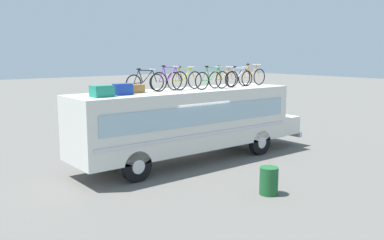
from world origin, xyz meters
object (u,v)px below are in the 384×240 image
luggage_bag_1 (102,91)px  rooftop_bicycle_6 (239,78)px  luggage_bag_3 (134,89)px  rooftop_bicycle_7 (252,76)px  rooftop_bicycle_3 (185,80)px  bus (190,120)px  rooftop_bicycle_2 (169,80)px  luggage_bag_2 (123,89)px  rooftop_bicycle_1 (145,82)px  trash_bin (269,181)px  rooftop_bicycle_4 (212,79)px  rooftop_bicycle_5 (224,79)px

luggage_bag_1 → rooftop_bicycle_6: 6.61m
luggage_bag_3 → rooftop_bicycle_7: size_ratio=0.40×
rooftop_bicycle_3 → bus: bearing=-51.1°
luggage_bag_1 → rooftop_bicycle_6: bearing=2.1°
luggage_bag_1 → rooftop_bicycle_2: size_ratio=0.39×
bus → rooftop_bicycle_2: 1.90m
luggage_bag_2 → luggage_bag_3: bearing=30.0°
rooftop_bicycle_2 → rooftop_bicycle_3: 0.88m
bus → rooftop_bicycle_7: rooftop_bicycle_7 is taller
bus → rooftop_bicycle_1: rooftop_bicycle_1 is taller
rooftop_bicycle_7 → trash_bin: (-4.11, -4.68, -2.87)m
bus → rooftop_bicycle_7: size_ratio=6.31×
trash_bin → rooftop_bicycle_4: bearing=71.6°
luggage_bag_1 → rooftop_bicycle_5: rooftop_bicycle_5 is taller
rooftop_bicycle_3 → rooftop_bicycle_4: (0.95, -0.57, -0.00)m
rooftop_bicycle_3 → trash_bin: rooftop_bicycle_3 is taller
bus → rooftop_bicycle_7: (3.48, -0.02, 1.61)m
rooftop_bicycle_1 → luggage_bag_3: bearing=-164.7°
luggage_bag_3 → trash_bin: (1.82, -4.88, -2.62)m
luggage_bag_2 → luggage_bag_3: luggage_bag_2 is taller
rooftop_bicycle_1 → rooftop_bicycle_4: 2.78m
luggage_bag_2 → rooftop_bicycle_3: rooftop_bicycle_3 is taller
bus → rooftop_bicycle_7: 3.84m
rooftop_bicycle_3 → rooftop_bicycle_4: size_ratio=0.97×
luggage_bag_1 → rooftop_bicycle_5: (5.63, 0.16, 0.19)m
rooftop_bicycle_5 → rooftop_bicycle_1: bearing=171.8°
rooftop_bicycle_1 → rooftop_bicycle_3: bearing=-5.3°
luggage_bag_3 → trash_bin: size_ratio=0.80×
luggage_bag_3 → rooftop_bicycle_7: 5.95m
rooftop_bicycle_3 → rooftop_bicycle_6: (2.75, -0.26, -0.02)m
rooftop_bicycle_4 → bus: bearing=154.1°
luggage_bag_1 → rooftop_bicycle_1: 2.23m
rooftop_bicycle_3 → rooftop_bicycle_7: rooftop_bicycle_7 is taller
rooftop_bicycle_1 → rooftop_bicycle_3: 1.74m
luggage_bag_1 → rooftop_bicycle_4: (4.80, -0.06, 0.20)m
rooftop_bicycle_1 → rooftop_bicycle_3: size_ratio=0.97×
rooftop_bicycle_1 → rooftop_bicycle_6: size_ratio=1.01×
luggage_bag_2 → rooftop_bicycle_4: rooftop_bicycle_4 is taller
rooftop_bicycle_3 → rooftop_bicycle_2: bearing=-169.0°
rooftop_bicycle_4 → rooftop_bicycle_7: bearing=7.8°
rooftop_bicycle_1 → rooftop_bicycle_5: 3.55m
bus → luggage_bag_2: (-3.15, -0.22, 1.40)m
bus → trash_bin: size_ratio=12.49×
rooftop_bicycle_2 → rooftop_bicycle_5: rooftop_bicycle_2 is taller
rooftop_bicycle_4 → rooftop_bicycle_7: size_ratio=1.04×
luggage_bag_2 → rooftop_bicycle_1: (1.27, 0.56, 0.17)m
luggage_bag_2 → rooftop_bicycle_2: bearing=6.2°
luggage_bag_2 → luggage_bag_3: (0.70, 0.40, -0.05)m
rooftop_bicycle_1 → rooftop_bicycle_2: (0.87, -0.33, 0.04)m
luggage_bag_3 → rooftop_bicycle_6: rooftop_bicycle_6 is taller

